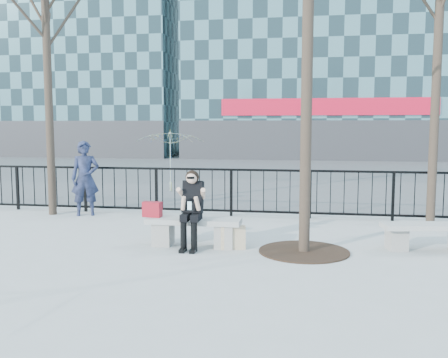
% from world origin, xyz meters
% --- Properties ---
extents(ground, '(120.00, 120.00, 0.00)m').
position_xyz_m(ground, '(0.00, 0.00, 0.00)').
color(ground, '#9A9B96').
rests_on(ground, ground).
extents(street_surface, '(60.00, 23.00, 0.01)m').
position_xyz_m(street_surface, '(0.00, 15.00, 0.00)').
color(street_surface, '#474747').
rests_on(street_surface, ground).
extents(railing, '(14.00, 0.06, 1.10)m').
position_xyz_m(railing, '(0.00, 3.00, 0.55)').
color(railing, black).
rests_on(railing, ground).
extents(tree_left, '(2.80, 2.80, 6.50)m').
position_xyz_m(tree_left, '(-4.00, 2.50, 4.86)').
color(tree_left, black).
rests_on(tree_left, ground).
extents(tree_grate, '(1.50, 1.50, 0.02)m').
position_xyz_m(tree_grate, '(1.90, -0.10, 0.01)').
color(tree_grate, black).
rests_on(tree_grate, ground).
extents(bench_main, '(1.65, 0.46, 0.49)m').
position_xyz_m(bench_main, '(0.00, 0.00, 0.30)').
color(bench_main, slate).
rests_on(bench_main, ground).
extents(bench_second, '(1.55, 0.43, 0.46)m').
position_xyz_m(bench_second, '(3.96, 0.35, 0.28)').
color(bench_second, slate).
rests_on(bench_second, ground).
extents(seated_woman, '(0.50, 0.64, 1.34)m').
position_xyz_m(seated_woman, '(0.00, -0.16, 0.67)').
color(seated_woman, black).
rests_on(seated_woman, ground).
extents(handbag, '(0.34, 0.19, 0.27)m').
position_xyz_m(handbag, '(-0.75, 0.02, 0.63)').
color(handbag, maroon).
rests_on(handbag, bench_main).
extents(shopping_bag, '(0.44, 0.25, 0.40)m').
position_xyz_m(shopping_bag, '(0.70, -0.08, 0.20)').
color(shopping_bag, beige).
rests_on(shopping_bag, ground).
extents(standing_man, '(0.75, 0.64, 1.74)m').
position_xyz_m(standing_man, '(-3.17, 2.53, 0.87)').
color(standing_man, black).
rests_on(standing_man, ground).
extents(vendor_umbrella, '(2.51, 2.54, 1.97)m').
position_xyz_m(vendor_umbrella, '(-2.36, 6.88, 0.99)').
color(vendor_umbrella, gold).
rests_on(vendor_umbrella, ground).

